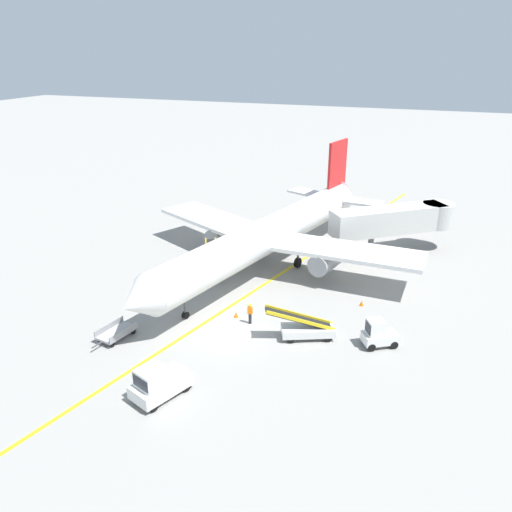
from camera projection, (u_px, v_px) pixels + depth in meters
The scene contains 14 objects.
ground_plane at pixel (236, 333), 37.60m from camera, with size 300.00×300.00×0.00m, color gray.
taxi_line_yellow at pixel (240, 300), 42.47m from camera, with size 0.30×80.00×0.01m, color yellow.
airliner at pixel (271, 234), 47.49m from camera, with size 27.90×34.90×10.10m.
jet_bridge at pixel (400, 219), 50.98m from camera, with size 11.61×9.84×4.85m.
pushback_tug at pixel (158, 383), 30.45m from camera, with size 3.08×4.04×2.20m.
baggage_tug_near_wing at pixel (378, 334), 35.68m from camera, with size 2.73×2.36×2.10m.
baggage_tug_by_cargo_door at pixel (165, 281), 43.75m from camera, with size 2.58×1.68×2.10m.
belt_loader_forward_hold at pixel (306, 328), 36.74m from camera, with size 5.08×3.16×2.59m.
belt_loader_aft_hold at pixel (212, 267), 46.88m from camera, with size 3.30×5.05×2.59m.
baggage_cart_loaded at pixel (117, 332), 36.82m from camera, with size 2.06×3.84×0.94m.
ground_crew_marshaller at pixel (250, 313), 38.60m from camera, with size 0.36×0.24×1.70m.
ground_crew_wing_walker at pixel (174, 267), 46.50m from camera, with size 0.36×0.24×1.70m.
safety_cone_nose_left at pixel (362, 303), 41.51m from camera, with size 0.36×0.36×0.44m, color orange.
safety_cone_nose_right at pixel (236, 315), 39.75m from camera, with size 0.36×0.36×0.44m, color orange.
Camera 1 is at (12.77, -29.92, 19.75)m, focal length 35.66 mm.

